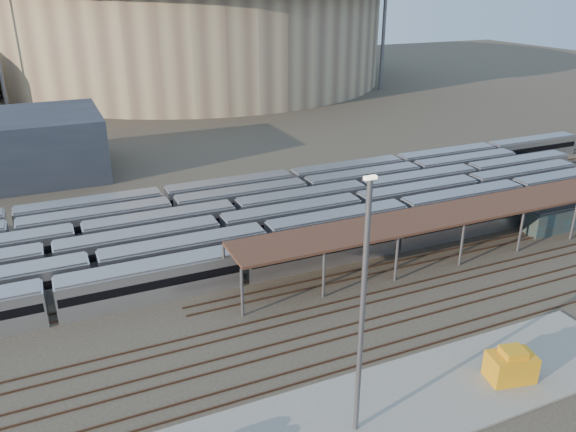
# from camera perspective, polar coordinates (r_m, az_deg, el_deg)

# --- Properties ---
(ground) EXTENTS (420.00, 420.00, 0.00)m
(ground) POSITION_cam_1_polar(r_m,az_deg,el_deg) (56.06, 3.67, -8.92)
(ground) COLOR #383026
(ground) RESTS_ON ground
(apron) EXTENTS (50.00, 9.00, 0.20)m
(apron) POSITION_cam_1_polar(r_m,az_deg,el_deg) (43.56, 7.04, -19.68)
(apron) COLOR gray
(apron) RESTS_ON ground
(subway_trains) EXTENTS (130.50, 23.90, 3.60)m
(subway_trains) POSITION_cam_1_polar(r_m,az_deg,el_deg) (69.59, -5.02, -0.73)
(subway_trains) COLOR #B6B7BB
(subway_trains) RESTS_ON ground
(inspection_shed) EXTENTS (60.30, 6.00, 5.30)m
(inspection_shed) POSITION_cam_1_polar(r_m,az_deg,el_deg) (68.57, 18.77, 0.61)
(inspection_shed) COLOR #5C5C61
(inspection_shed) RESTS_ON ground
(empty_tracks) EXTENTS (170.00, 9.62, 0.18)m
(empty_tracks) POSITION_cam_1_polar(r_m,az_deg,el_deg) (52.36, 6.23, -11.43)
(empty_tracks) COLOR #4C3323
(empty_tracks) RESTS_ON ground
(stadium) EXTENTS (124.00, 124.00, 32.50)m
(stadium) POSITION_cam_1_polar(r_m,az_deg,el_deg) (188.69, -9.68, 18.46)
(stadium) COLOR tan
(stadium) RESTS_ON ground
(floodlight_2) EXTENTS (4.00, 1.00, 38.40)m
(floodlight_2) POSITION_cam_1_polar(r_m,az_deg,el_deg) (169.82, 9.79, 19.43)
(floodlight_2) COLOR #5C5C61
(floodlight_2) RESTS_ON ground
(floodlight_3) EXTENTS (4.00, 1.00, 38.40)m
(floodlight_3) POSITION_cam_1_polar(r_m,az_deg,el_deg) (202.74, -21.45, 18.76)
(floodlight_3) COLOR #5C5C61
(floodlight_3) RESTS_ON ground
(teal_boxcar) EXTENTS (13.32, 2.82, 3.10)m
(teal_boxcar) POSITION_cam_1_polar(r_m,az_deg,el_deg) (80.59, 26.69, -0.02)
(teal_boxcar) COLOR #1E434D
(teal_boxcar) RESTS_ON ground
(yard_light_pole) EXTENTS (0.81, 0.36, 18.76)m
(yard_light_pole) POSITION_cam_1_polar(r_m,az_deg,el_deg) (36.86, 7.55, -9.79)
(yard_light_pole) COLOR #5C5C61
(yard_light_pole) RESTS_ON apron
(yellow_equipment) EXTENTS (3.97, 2.93, 2.24)m
(yellow_equipment) POSITION_cam_1_polar(r_m,az_deg,el_deg) (49.01, 21.68, -14.05)
(yellow_equipment) COLOR orange
(yellow_equipment) RESTS_ON apron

